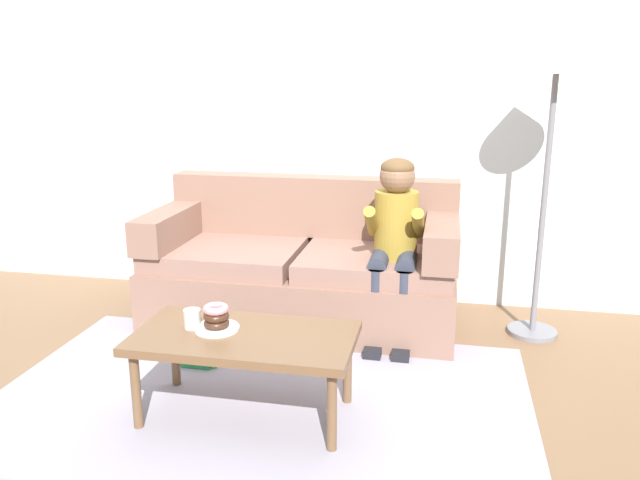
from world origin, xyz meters
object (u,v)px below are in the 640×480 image
Objects in this scene: donut at (217,323)px; toy_controller at (198,363)px; couch at (304,270)px; person_child at (395,232)px; coffee_table at (245,343)px; floor_lamp at (556,77)px; mug at (192,319)px.

donut reaches higher than toy_controller.
donut is 0.65m from toy_controller.
person_child reaches higher than couch.
floor_lamp is (1.45, 1.29, 1.19)m from coffee_table.
coffee_table is at bearing -138.38° from floor_lamp.
person_child is at bearing 7.82° from toy_controller.
person_child is 9.18× the size of donut.
coffee_table is at bearing -69.71° from toy_controller.
coffee_table is 0.28m from mug.
mug is at bearing -129.35° from person_child.
mug is 0.62m from toy_controller.
coffee_table is 0.70m from toy_controller.
person_child is at bearing 50.65° from mug.
toy_controller is (-0.16, 0.41, -0.44)m from mug.
floor_lamp is (1.71, 1.27, 1.10)m from mug.
couch is 0.72m from person_child.
floor_lamp is at bearing 1.00° from couch.
floor_lamp is (1.59, 1.26, 1.11)m from donut.
person_child is at bearing -18.63° from couch.
mug reaches higher than donut.
floor_lamp reaches higher than toy_controller.
coffee_table is at bearing -9.02° from donut.
couch is 1.27m from mug.
person_child reaches higher than mug.
couch reaches higher than coffee_table.
mug is (-0.12, -0.00, 0.01)m from donut.
donut is 0.53× the size of toy_controller.
couch is at bearing 83.94° from donut.
floor_lamp reaches higher than donut.
coffee_table is 2.27m from floor_lamp.
floor_lamp is (0.86, 0.23, 0.89)m from person_child.
donut is at bearing -79.67° from toy_controller.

